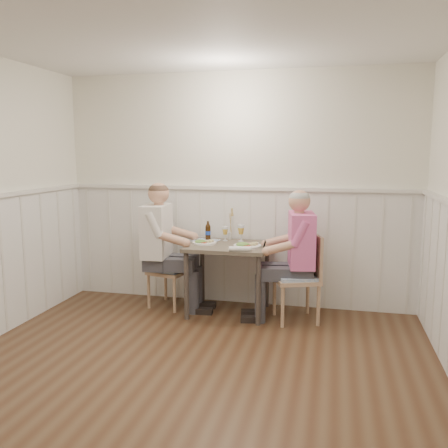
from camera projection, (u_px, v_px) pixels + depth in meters
name	position (u px, v px, depth m)	size (l,w,h in m)	color
ground_plane	(173.00, 397.00, 3.36)	(4.50, 4.50, 0.00)	#482C1A
room_shell	(169.00, 183.00, 3.13)	(4.04, 4.54, 2.60)	white
wainscot	(199.00, 278.00, 3.92)	(4.00, 4.49, 1.34)	silver
dining_table	(228.00, 254.00, 5.04)	(0.85, 0.70, 0.75)	brown
chair_right	(302.00, 274.00, 4.83)	(0.54, 0.54, 0.90)	#A5795F
chair_left	(166.00, 267.00, 5.31)	(0.47, 0.47, 0.83)	#A5795F
man_in_pink	(297.00, 266.00, 4.83)	(0.68, 0.48, 1.37)	#3F3F47
diner_cream	(161.00, 256.00, 5.18)	(0.68, 0.47, 1.42)	#3F3F47
plate_man	(246.00, 245.00, 4.90)	(0.29, 0.29, 0.07)	white
plate_diner	(203.00, 242.00, 5.06)	(0.26, 0.26, 0.06)	white
beer_glass_a	(241.00, 230.00, 5.17)	(0.07, 0.07, 0.18)	silver
beer_glass_b	(225.00, 231.00, 5.22)	(0.06, 0.06, 0.16)	silver
beer_bottle	(208.00, 232.00, 5.26)	(0.06, 0.06, 0.21)	black
rolled_napkin	(240.00, 249.00, 4.68)	(0.22, 0.10, 0.05)	white
grass_vase	(230.00, 225.00, 5.30)	(0.04, 0.04, 0.37)	silver
gingham_mat	(206.00, 240.00, 5.24)	(0.31, 0.27, 0.01)	#4D75AB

